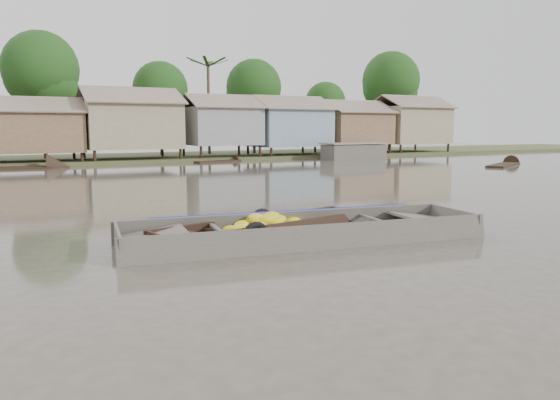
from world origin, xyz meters
name	(u,v)px	position (x,y,z in m)	size (l,w,h in m)	color
ground	(309,236)	(0.00, 0.00, 0.00)	(120.00, 120.00, 0.00)	#454035
riverbank	(130,120)	(3.03, 31.86, 3.07)	(120.00, 12.47, 10.22)	#384723
banana_boat	(263,230)	(-0.96, 0.47, 0.15)	(5.73, 2.42, 0.80)	black
viewer_boat	(305,237)	(-0.32, -0.35, 0.08)	(8.42, 3.26, 0.66)	#48443D
distant_boats	(260,159)	(10.40, 24.41, 0.29)	(45.32, 15.07, 1.38)	black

